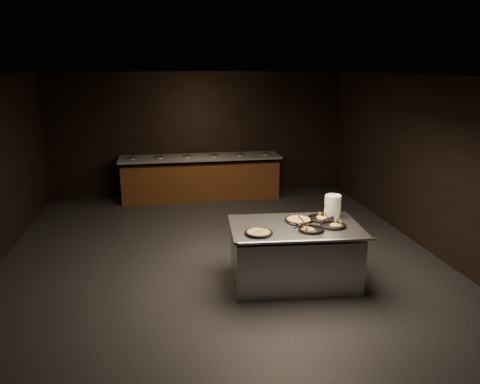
{
  "coord_description": "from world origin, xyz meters",
  "views": [
    {
      "loc": [
        -0.91,
        -7.06,
        3.06
      ],
      "look_at": [
        0.37,
        0.3,
        1.01
      ],
      "focal_mm": 35.0,
      "sensor_mm": 36.0,
      "label": 1
    }
  ],
  "objects_px": {
    "pan_veggie_whole": "(259,233)",
    "pan_cheese_whole": "(299,220)",
    "plate_stack": "(333,206)",
    "serving_counter": "(294,255)"
  },
  "relations": [
    {
      "from": "serving_counter",
      "to": "plate_stack",
      "type": "bearing_deg",
      "value": 29.64
    },
    {
      "from": "pan_cheese_whole",
      "to": "serving_counter",
      "type": "bearing_deg",
      "value": -120.13
    },
    {
      "from": "serving_counter",
      "to": "pan_cheese_whole",
      "type": "xyz_separation_m",
      "value": [
        0.1,
        0.17,
        0.47
      ]
    },
    {
      "from": "pan_veggie_whole",
      "to": "pan_cheese_whole",
      "type": "xyz_separation_m",
      "value": [
        0.68,
        0.42,
        0.0
      ]
    },
    {
      "from": "pan_cheese_whole",
      "to": "pan_veggie_whole",
      "type": "bearing_deg",
      "value": -148.26
    },
    {
      "from": "serving_counter",
      "to": "plate_stack",
      "type": "xyz_separation_m",
      "value": [
        0.67,
        0.31,
        0.61
      ]
    },
    {
      "from": "plate_stack",
      "to": "pan_cheese_whole",
      "type": "bearing_deg",
      "value": -166.2
    },
    {
      "from": "pan_veggie_whole",
      "to": "pan_cheese_whole",
      "type": "bearing_deg",
      "value": 31.74
    },
    {
      "from": "serving_counter",
      "to": "pan_veggie_whole",
      "type": "relative_size",
      "value": 4.99
    },
    {
      "from": "plate_stack",
      "to": "pan_cheese_whole",
      "type": "xyz_separation_m",
      "value": [
        -0.56,
        -0.14,
        -0.14
      ]
    }
  ]
}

